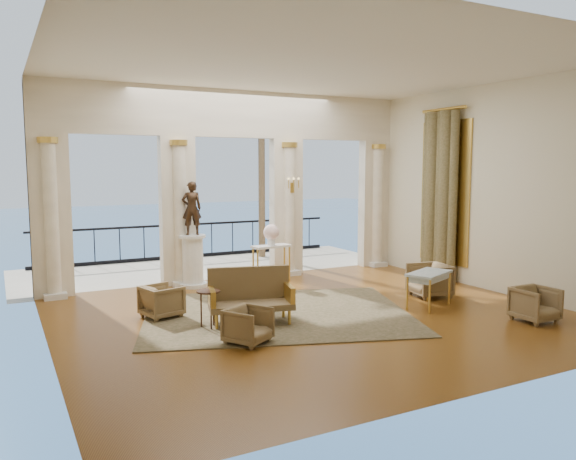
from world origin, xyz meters
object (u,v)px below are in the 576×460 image
armchair_c (430,279)px  pedestal (193,262)px  console_table (271,252)px  statue (192,208)px  armchair_a (248,324)px  armchair_d (162,300)px  settee (250,296)px  armchair_b (535,303)px  side_table (208,296)px  game_table (429,276)px

armchair_c → pedestal: (-4.10, 3.25, 0.19)m
pedestal → console_table: size_ratio=1.24×
armchair_c → statue: 5.41m
armchair_a → armchair_c: 4.77m
armchair_d → console_table: console_table is taller
settee → pedestal: (0.03, 3.30, 0.09)m
armchair_b → side_table: (-5.25, 2.26, 0.22)m
statue → console_table: bearing=177.1°
settee → console_table: 3.46m
armchair_a → side_table: (-0.26, 1.06, 0.25)m
armchair_a → side_table: bearing=72.4°
armchair_c → pedestal: bearing=-117.9°
armchair_c → pedestal: size_ratio=0.65×
armchair_a → armchair_d: bearing=78.7°
armchair_a → settee: size_ratio=0.40×
game_table → armchair_b: bearing=-83.8°
settee → statue: size_ratio=1.30×
settee → statue: 3.55m
statue → side_table: statue is taller
armchair_b → game_table: size_ratio=0.59×
side_table → console_table: bearing=48.4°
armchair_b → armchair_d: size_ratio=1.03×
armchair_b → console_table: 5.84m
armchair_a → console_table: size_ratio=0.65×
statue → armchair_d: bearing=68.7°
armchair_b → pedestal: pedestal is taller
armchair_a → armchair_b: 5.13m
console_table → settee: bearing=-127.8°
settee → pedestal: pedestal is taller
armchair_d → console_table: bearing=-74.4°
statue → side_table: size_ratio=1.86×
pedestal → statue: 1.22m
armchair_d → settee: bearing=-144.6°
armchair_b → side_table: bearing=157.2°
pedestal → statue: bearing=180.0°
armchair_d → pedestal: bearing=-45.8°
game_table → console_table: console_table is taller
armchair_d → game_table: bearing=-124.5°
pedestal → armchair_c: bearing=-38.4°
settee → game_table: settee is taller
armchair_c → settee: size_ratio=0.49×
armchair_d → armchair_c: bearing=-115.9°
armchair_c → game_table: bearing=-32.4°
armchair_a → armchair_d: (-0.78, 2.11, 0.02)m
armchair_b → statue: 7.28m
armchair_c → game_table: armchair_c is taller
game_table → statue: (-3.49, 3.91, 1.17)m
game_table → statue: statue is taller
settee → pedestal: size_ratio=1.32×
armchair_a → armchair_c: size_ratio=0.81×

